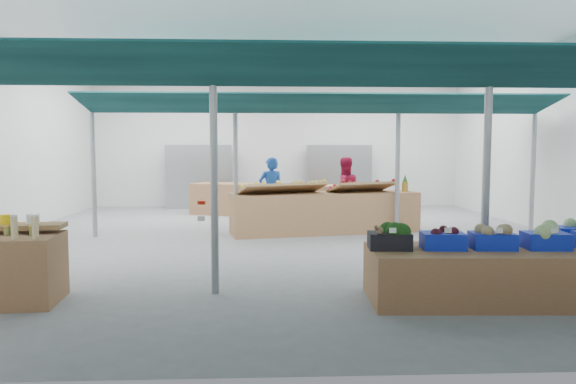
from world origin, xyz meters
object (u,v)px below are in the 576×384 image
at_px(vendor_left, 271,192).
at_px(vendor_right, 344,191).
at_px(fruit_counter, 325,213).
at_px(veg_counter, 506,275).

relative_size(vendor_left, vendor_right, 1.00).
bearing_deg(vendor_right, fruit_counter, 50.18).
relative_size(fruit_counter, vendor_right, 2.50).
bearing_deg(vendor_right, vendor_left, -11.21).
bearing_deg(veg_counter, vendor_right, 101.04).
height_order(veg_counter, vendor_left, vendor_left).
bearing_deg(fruit_counter, vendor_right, 50.18).
height_order(fruit_counter, vendor_left, vendor_left).
xyz_separation_m(vendor_left, vendor_right, (1.80, 0.00, 0.00)).
relative_size(fruit_counter, vendor_left, 2.50).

